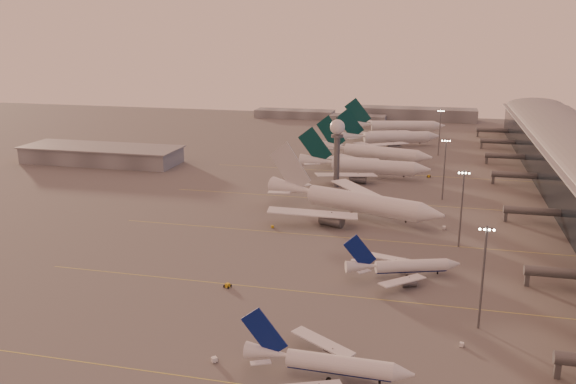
# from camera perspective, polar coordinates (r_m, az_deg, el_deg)

# --- Properties ---
(ground) EXTENTS (700.00, 700.00, 0.00)m
(ground) POSITION_cam_1_polar(r_m,az_deg,el_deg) (157.52, -4.51, -10.24)
(ground) COLOR #5F5C5C
(ground) RESTS_ON ground
(taxiway_markings) EXTENTS (180.00, 185.25, 0.02)m
(taxiway_markings) POSITION_cam_1_polar(r_m,az_deg,el_deg) (203.05, 8.58, -4.40)
(taxiway_markings) COLOR #D2CA4A
(taxiway_markings) RESTS_ON ground
(hangar) EXTENTS (82.00, 27.00, 8.50)m
(hangar) POSITION_cam_1_polar(r_m,az_deg,el_deg) (326.96, -17.05, 3.38)
(hangar) COLOR slate
(hangar) RESTS_ON ground
(radar_tower) EXTENTS (6.40, 6.40, 31.10)m
(radar_tower) POSITION_cam_1_polar(r_m,az_deg,el_deg) (262.23, 4.62, 4.92)
(radar_tower) COLOR #54575C
(radar_tower) RESTS_ON ground
(mast_a) EXTENTS (3.60, 0.56, 25.00)m
(mast_a) POSITION_cam_1_polar(r_m,az_deg,el_deg) (145.76, 17.78, -7.23)
(mast_a) COLOR #54575C
(mast_a) RESTS_ON ground
(mast_b) EXTENTS (3.60, 0.56, 25.00)m
(mast_b) POSITION_cam_1_polar(r_m,az_deg,el_deg) (197.59, 15.94, -1.20)
(mast_b) COLOR #54575C
(mast_b) RESTS_ON ground
(mast_c) EXTENTS (3.60, 0.56, 25.00)m
(mast_c) POSITION_cam_1_polar(r_m,az_deg,el_deg) (250.76, 14.42, 2.33)
(mast_c) COLOR #54575C
(mast_c) RESTS_ON ground
(mast_d) EXTENTS (3.60, 0.56, 25.00)m
(mast_d) POSITION_cam_1_polar(r_m,az_deg,el_deg) (339.18, 14.01, 5.62)
(mast_d) COLOR #54575C
(mast_d) RESTS_ON ground
(distant_horizon) EXTENTS (165.00, 37.50, 9.00)m
(distant_horizon) POSITION_cam_1_polar(r_m,az_deg,el_deg) (466.37, 8.36, 7.20)
(distant_horizon) COLOR slate
(distant_horizon) RESTS_ON ground
(narrowbody_near) EXTENTS (34.93, 27.90, 13.65)m
(narrowbody_near) POSITION_cam_1_polar(r_m,az_deg,el_deg) (125.41, 3.69, -15.93)
(narrowbody_near) COLOR silver
(narrowbody_near) RESTS_ON ground
(narrowbody_mid) EXTENTS (32.19, 25.23, 13.10)m
(narrowbody_mid) POSITION_cam_1_polar(r_m,az_deg,el_deg) (173.68, 10.72, -7.02)
(narrowbody_mid) COLOR silver
(narrowbody_mid) RESTS_ON ground
(widebody_white) EXTENTS (68.43, 53.90, 25.13)m
(widebody_white) POSITION_cam_1_polar(r_m,az_deg,el_deg) (224.49, 6.02, -1.23)
(widebody_white) COLOR silver
(widebody_white) RESTS_ON ground
(greentail_a) EXTENTS (62.09, 50.06, 22.54)m
(greentail_a) POSITION_cam_1_polar(r_m,az_deg,el_deg) (284.39, 7.13, 2.17)
(greentail_a) COLOR silver
(greentail_a) RESTS_ON ground
(greentail_b) EXTENTS (61.76, 49.27, 22.86)m
(greentail_b) POSITION_cam_1_polar(r_m,az_deg,el_deg) (316.07, 7.96, 3.46)
(greentail_b) COLOR silver
(greentail_b) RESTS_ON ground
(greentail_c) EXTENTS (59.73, 47.43, 22.58)m
(greentail_c) POSITION_cam_1_polar(r_m,az_deg,el_deg) (361.08, 9.47, 4.86)
(greentail_c) COLOR silver
(greentail_c) RESTS_ON ground
(greentail_d) EXTENTS (64.46, 51.54, 23.70)m
(greentail_d) POSITION_cam_1_polar(r_m,az_deg,el_deg) (402.36, 10.04, 5.91)
(greentail_d) COLOR silver
(greentail_d) RESTS_ON ground
(gsv_truck_a) EXTENTS (5.68, 5.59, 2.37)m
(gsv_truck_a) POSITION_cam_1_polar(r_m,az_deg,el_deg) (132.12, -6.72, -15.05)
(gsv_truck_a) COLOR silver
(gsv_truck_a) RESTS_ON ground
(gsv_catering_a) EXTENTS (4.72, 2.75, 3.64)m
(gsv_catering_a) POSITION_cam_1_polar(r_m,az_deg,el_deg) (141.59, 16.06, -13.10)
(gsv_catering_a) COLOR silver
(gsv_catering_a) RESTS_ON ground
(gsv_tug_mid) EXTENTS (4.22, 3.19, 1.07)m
(gsv_tug_mid) POSITION_cam_1_polar(r_m,az_deg,el_deg) (165.83, -5.68, -8.71)
(gsv_tug_mid) COLOR gold
(gsv_tug_mid) RESTS_ON ground
(gsv_truck_b) EXTENTS (5.32, 3.62, 2.03)m
(gsv_truck_b) POSITION_cam_1_polar(r_m,az_deg,el_deg) (185.76, 10.99, -6.07)
(gsv_truck_b) COLOR slate
(gsv_truck_b) RESTS_ON ground
(gsv_truck_c) EXTENTS (4.90, 3.45, 1.87)m
(gsv_truck_c) POSITION_cam_1_polar(r_m,az_deg,el_deg) (211.84, -1.37, -3.12)
(gsv_truck_c) COLOR gold
(gsv_truck_c) RESTS_ON ground
(gsv_catering_b) EXTENTS (5.56, 2.80, 4.48)m
(gsv_catering_b) POSITION_cam_1_polar(r_m,az_deg,el_deg) (216.56, 14.47, -2.85)
(gsv_catering_b) COLOR silver
(gsv_catering_b) RESTS_ON ground
(gsv_tug_far) EXTENTS (2.53, 3.36, 0.86)m
(gsv_tug_far) POSITION_cam_1_polar(r_m,az_deg,el_deg) (252.35, 7.06, -0.34)
(gsv_tug_far) COLOR silver
(gsv_tug_far) RESTS_ON ground
(gsv_tug_hangar) EXTENTS (3.81, 2.39, 1.06)m
(gsv_tug_hangar) POSITION_cam_1_polar(r_m,az_deg,el_deg) (290.00, 13.03, 1.45)
(gsv_tug_hangar) COLOR gold
(gsv_tug_hangar) RESTS_ON ground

